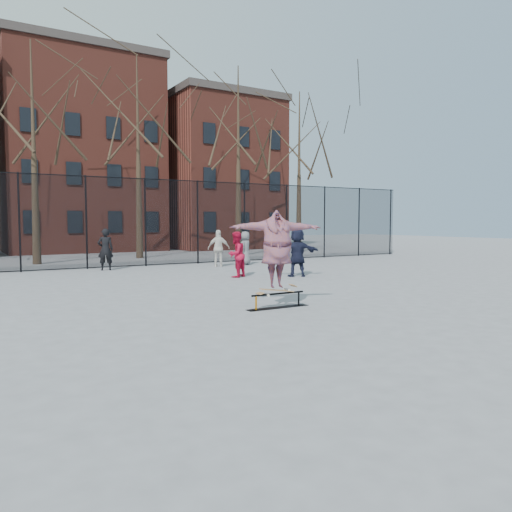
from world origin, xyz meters
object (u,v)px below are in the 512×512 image
skateboard (277,291)px  bystander_black (105,249)px  skater (277,250)px  bystander_extra (245,248)px  bystander_red (236,254)px  bystander_white (219,248)px  skate_rail (278,302)px  bystander_navy (297,252)px

skateboard → bystander_black: (-1.06, 11.26, 0.46)m
skateboard → bystander_black: 11.32m
skater → bystander_extra: (5.22, 10.46, -0.59)m
bystander_red → bystander_white: size_ratio=1.01×
skater → bystander_extra: 11.70m
bystander_extra → bystander_white: bearing=-32.9°
bystander_black → skate_rail: bearing=107.8°
skateboard → skater: skater is taller
skater → skate_rail: bearing=17.6°
bystander_red → bystander_extra: size_ratio=1.06×
skate_rail → skater: 1.24m
bystander_navy → skater: bearing=72.4°
skateboard → bystander_extra: bystander_extra is taller
skate_rail → bystander_white: 10.94m
skate_rail → skateboard: skateboard is taller
skate_rail → bystander_red: 6.59m
skater → bystander_white: size_ratio=1.35×
bystander_black → bystander_red: (3.38, -5.12, -0.03)m
skateboard → skater: bearing=180.0°
bystander_extra → skateboard: bearing=23.6°
skateboard → bystander_red: size_ratio=0.55×
skateboard → skater: 0.97m
skate_rail → skateboard: (-0.04, 0.00, 0.27)m
bystander_black → bystander_white: bearing=-179.4°
skater → bystander_red: skater is taller
skate_rail → bystander_red: size_ratio=0.98×
skateboard → bystander_extra: 11.69m
bystander_white → bystander_red: bearing=102.5°
skater → bystander_white: (3.73, 10.27, -0.55)m
skateboard → bystander_black: bystander_black is taller
skate_rail → bystander_white: bystander_white is taller
skater → bystander_black: size_ratio=1.29×
skateboard → bystander_white: size_ratio=0.56×
bystander_navy → bystander_red: bearing=-2.3°
bystander_navy → bystander_extra: bystander_navy is taller
skater → bystander_extra: skater is taller
bystander_navy → bystander_extra: size_ratio=1.15×
bystander_black → bystander_navy: 8.15m
bystander_extra → bystander_black: bearing=-47.2°
bystander_navy → bystander_extra: (0.84, 5.26, -0.12)m
skate_rail → skater: (-0.04, 0.00, 1.24)m
skater → bystander_black: (-1.06, 11.26, -0.51)m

